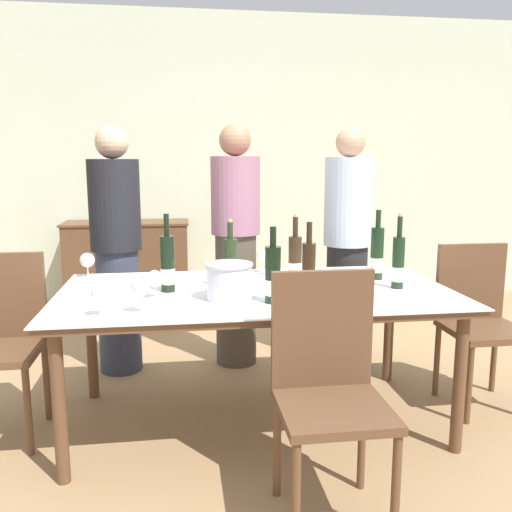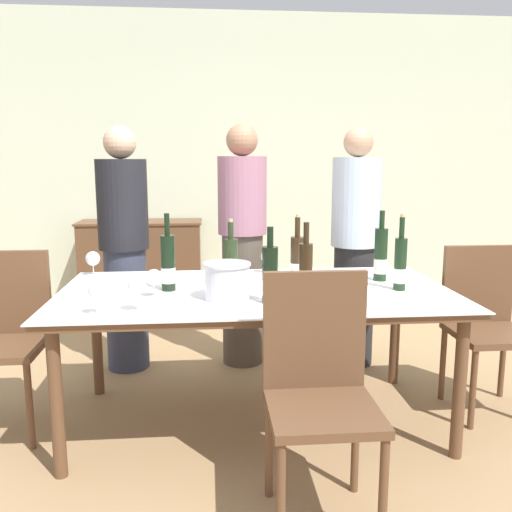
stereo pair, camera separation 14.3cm
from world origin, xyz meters
TOP-DOWN VIEW (x-y plane):
  - ground_plane at (0.00, 0.00)m, footprint 12.00×12.00m
  - back_wall at (0.00, 2.69)m, footprint 8.00×0.10m
  - sideboard_cabinet at (-0.88, 2.40)m, footprint 1.15×0.46m
  - dining_table at (0.00, 0.00)m, footprint 2.04×1.08m
  - ice_bucket at (-0.16, -0.18)m, footprint 0.23×0.23m
  - wine_bottle_0 at (-0.13, 0.06)m, footprint 0.07×0.07m
  - wine_bottle_1 at (-0.45, 0.03)m, footprint 0.07×0.07m
  - wine_bottle_2 at (0.72, 0.16)m, footprint 0.07×0.07m
  - wine_bottle_3 at (0.04, -0.27)m, footprint 0.08×0.08m
  - wine_bottle_4 at (0.75, -0.07)m, footprint 0.06×0.06m
  - wine_bottle_5 at (0.20, -0.32)m, footprint 0.06×0.06m
  - wine_bottle_6 at (0.25, 0.18)m, footprint 0.08×0.08m
  - wine_glass_0 at (-0.74, -0.39)m, footprint 0.07×0.07m
  - wine_glass_1 at (0.11, 0.42)m, footprint 0.08×0.08m
  - wine_glass_2 at (-0.57, -0.36)m, footprint 0.08×0.08m
  - wine_glass_3 at (-0.92, 0.44)m, footprint 0.08×0.08m
  - wine_glass_4 at (-0.52, -0.10)m, footprint 0.08×0.08m
  - chair_near_front at (0.18, -0.77)m, footprint 0.42×0.42m
  - chair_left_end at (-1.31, 0.09)m, footprint 0.42×0.42m
  - chair_right_end at (1.31, 0.09)m, footprint 0.42×0.42m
  - person_host at (-0.80, 0.87)m, footprint 0.33×0.33m
  - person_guest_left at (-0.01, 0.90)m, footprint 0.33×0.33m
  - person_guest_right at (0.75, 0.82)m, footprint 0.33×0.33m

SIDE VIEW (x-z plane):
  - ground_plane at x=0.00m, z-range 0.00..0.00m
  - sideboard_cabinet at x=-0.88m, z-range 0.00..0.85m
  - chair_right_end at x=1.31m, z-range 0.07..1.00m
  - chair_left_end at x=-1.31m, z-range 0.07..1.01m
  - chair_near_front at x=0.18m, z-range 0.07..1.04m
  - dining_table at x=0.00m, z-range 0.31..1.05m
  - person_guest_right at x=0.75m, z-range 0.00..1.63m
  - person_host at x=-0.80m, z-range 0.00..1.63m
  - person_guest_left at x=-0.01m, z-range 0.00..1.65m
  - wine_glass_4 at x=-0.52m, z-range 0.76..0.90m
  - ice_bucket at x=-0.16m, z-range 0.74..0.92m
  - wine_glass_1 at x=0.11m, z-range 0.76..0.91m
  - wine_glass_3 at x=-0.92m, z-range 0.76..0.91m
  - wine_glass_0 at x=-0.74m, z-range 0.77..0.91m
  - wine_glass_2 at x=-0.57m, z-range 0.77..0.93m
  - wine_bottle_6 at x=0.25m, z-range 0.67..1.05m
  - wine_bottle_0 at x=-0.13m, z-range 0.68..1.05m
  - wine_bottle_3 at x=0.04m, z-range 0.69..1.05m
  - wine_bottle_4 at x=0.75m, z-range 0.67..1.07m
  - wine_bottle_1 at x=-0.45m, z-range 0.68..1.08m
  - wine_bottle_5 at x=0.20m, z-range 0.68..1.07m
  - wine_bottle_2 at x=0.72m, z-range 0.68..1.08m
  - back_wall at x=0.00m, z-range 0.00..2.80m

